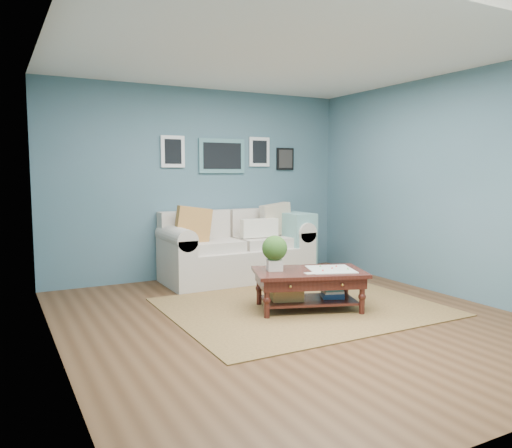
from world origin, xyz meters
TOP-DOWN VIEW (x-y plane):
  - room_shell at (0.01, 0.06)m, footprint 5.00×5.02m
  - area_rug at (0.34, 0.35)m, footprint 2.91×2.32m
  - loveseat at (0.42, 2.03)m, footprint 2.11×0.96m
  - coffee_table at (0.29, 0.25)m, footprint 1.35×1.05m

SIDE VIEW (x-z plane):
  - area_rug at x=0.34m, z-range 0.00..0.01m
  - coffee_table at x=0.29m, z-range -0.05..0.78m
  - loveseat at x=0.42m, z-range -0.10..0.98m
  - room_shell at x=0.01m, z-range 0.01..2.71m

